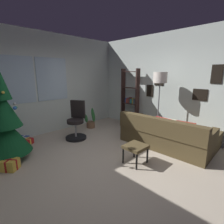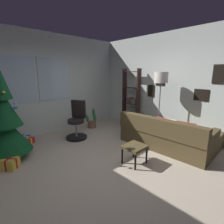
{
  "view_description": "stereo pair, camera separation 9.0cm",
  "coord_description": "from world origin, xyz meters",
  "px_view_note": "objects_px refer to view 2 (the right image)",
  "views": [
    {
      "loc": [
        -2.18,
        -2.22,
        1.75
      ],
      "look_at": [
        0.59,
        0.54,
        0.85
      ],
      "focal_mm": 27.01,
      "sensor_mm": 36.0,
      "label": 1
    },
    {
      "loc": [
        -2.11,
        -2.28,
        1.75
      ],
      "look_at": [
        0.59,
        0.54,
        0.85
      ],
      "focal_mm": 27.01,
      "sensor_mm": 36.0,
      "label": 2
    }
  ],
  "objects_px": {
    "gift_box_red": "(27,141)",
    "gift_box_green": "(22,145)",
    "gift_box_blue": "(23,139)",
    "office_chair": "(77,123)",
    "gift_box_gold": "(10,163)",
    "potted_plant": "(92,121)",
    "couch": "(173,136)",
    "holiday_tree": "(5,121)",
    "floor_lamp": "(161,82)",
    "footstool": "(135,148)",
    "bookshelf": "(131,102)"
  },
  "relations": [
    {
      "from": "couch",
      "to": "gift_box_green",
      "type": "height_order",
      "value": "couch"
    },
    {
      "from": "gift_box_red",
      "to": "potted_plant",
      "type": "bearing_deg",
      "value": -2.56
    },
    {
      "from": "couch",
      "to": "gift_box_red",
      "type": "height_order",
      "value": "couch"
    },
    {
      "from": "gift_box_red",
      "to": "couch",
      "type": "bearing_deg",
      "value": -46.85
    },
    {
      "from": "gift_box_gold",
      "to": "potted_plant",
      "type": "height_order",
      "value": "potted_plant"
    },
    {
      "from": "gift_box_green",
      "to": "potted_plant",
      "type": "height_order",
      "value": "potted_plant"
    },
    {
      "from": "gift_box_red",
      "to": "potted_plant",
      "type": "xyz_separation_m",
      "value": [
        2.0,
        -0.09,
        0.14
      ]
    },
    {
      "from": "couch",
      "to": "office_chair",
      "type": "xyz_separation_m",
      "value": [
        -1.34,
        2.1,
        0.13
      ]
    },
    {
      "from": "bookshelf",
      "to": "holiday_tree",
      "type": "bearing_deg",
      "value": 175.47
    },
    {
      "from": "footstool",
      "to": "gift_box_blue",
      "type": "distance_m",
      "value": 2.94
    },
    {
      "from": "gift_box_gold",
      "to": "bookshelf",
      "type": "bearing_deg",
      "value": 2.61
    },
    {
      "from": "couch",
      "to": "potted_plant",
      "type": "bearing_deg",
      "value": 100.69
    },
    {
      "from": "gift_box_gold",
      "to": "footstool",
      "type": "bearing_deg",
      "value": -39.13
    },
    {
      "from": "office_chair",
      "to": "couch",
      "type": "bearing_deg",
      "value": -57.53
    },
    {
      "from": "gift_box_red",
      "to": "gift_box_gold",
      "type": "relative_size",
      "value": 1.01
    },
    {
      "from": "couch",
      "to": "potted_plant",
      "type": "relative_size",
      "value": 3.33
    },
    {
      "from": "couch",
      "to": "gift_box_gold",
      "type": "xyz_separation_m",
      "value": [
        -3.1,
        1.65,
        -0.18
      ]
    },
    {
      "from": "gift_box_blue",
      "to": "gift_box_red",
      "type": "bearing_deg",
      "value": -71.57
    },
    {
      "from": "gift_box_green",
      "to": "floor_lamp",
      "type": "height_order",
      "value": "floor_lamp"
    },
    {
      "from": "holiday_tree",
      "to": "bookshelf",
      "type": "distance_m",
      "value": 3.61
    },
    {
      "from": "floor_lamp",
      "to": "couch",
      "type": "bearing_deg",
      "value": -118.22
    },
    {
      "from": "gift_box_red",
      "to": "gift_box_green",
      "type": "relative_size",
      "value": 1.33
    },
    {
      "from": "couch",
      "to": "gift_box_green",
      "type": "xyz_separation_m",
      "value": [
        -2.66,
        2.46,
        -0.2
      ]
    },
    {
      "from": "gift_box_red",
      "to": "gift_box_green",
      "type": "height_order",
      "value": "gift_box_red"
    },
    {
      "from": "gift_box_green",
      "to": "potted_plant",
      "type": "xyz_separation_m",
      "value": [
        2.18,
        0.1,
        0.14
      ]
    },
    {
      "from": "holiday_tree",
      "to": "bookshelf",
      "type": "height_order",
      "value": "holiday_tree"
    },
    {
      "from": "potted_plant",
      "to": "gift_box_red",
      "type": "bearing_deg",
      "value": 177.44
    },
    {
      "from": "gift_box_red",
      "to": "gift_box_blue",
      "type": "distance_m",
      "value": 0.16
    },
    {
      "from": "gift_box_blue",
      "to": "office_chair",
      "type": "xyz_separation_m",
      "value": [
        1.2,
        -0.7,
        0.33
      ]
    },
    {
      "from": "footstool",
      "to": "floor_lamp",
      "type": "relative_size",
      "value": 0.23
    },
    {
      "from": "floor_lamp",
      "to": "gift_box_green",
      "type": "bearing_deg",
      "value": 148.23
    },
    {
      "from": "floor_lamp",
      "to": "office_chair",
      "type": "bearing_deg",
      "value": 138.1
    },
    {
      "from": "holiday_tree",
      "to": "gift_box_blue",
      "type": "xyz_separation_m",
      "value": [
        0.47,
        0.7,
        -0.74
      ]
    },
    {
      "from": "footstool",
      "to": "floor_lamp",
      "type": "height_order",
      "value": "floor_lamp"
    },
    {
      "from": "gift_box_gold",
      "to": "couch",
      "type": "bearing_deg",
      "value": -27.98
    },
    {
      "from": "gift_box_red",
      "to": "potted_plant",
      "type": "relative_size",
      "value": 0.57
    },
    {
      "from": "office_chair",
      "to": "potted_plant",
      "type": "height_order",
      "value": "office_chair"
    },
    {
      "from": "office_chair",
      "to": "bookshelf",
      "type": "bearing_deg",
      "value": -8.46
    },
    {
      "from": "gift_box_blue",
      "to": "bookshelf",
      "type": "relative_size",
      "value": 0.2
    },
    {
      "from": "holiday_tree",
      "to": "gift_box_green",
      "type": "xyz_separation_m",
      "value": [
        0.34,
        0.36,
        -0.75
      ]
    },
    {
      "from": "gift_box_gold",
      "to": "office_chair",
      "type": "height_order",
      "value": "office_chair"
    },
    {
      "from": "gift_box_blue",
      "to": "floor_lamp",
      "type": "distance_m",
      "value": 3.88
    },
    {
      "from": "couch",
      "to": "holiday_tree",
      "type": "relative_size",
      "value": 0.86
    },
    {
      "from": "couch",
      "to": "gift_box_blue",
      "type": "height_order",
      "value": "couch"
    },
    {
      "from": "bookshelf",
      "to": "potted_plant",
      "type": "distance_m",
      "value": 1.45
    },
    {
      "from": "floor_lamp",
      "to": "potted_plant",
      "type": "bearing_deg",
      "value": 112.55
    },
    {
      "from": "gift_box_blue",
      "to": "footstool",
      "type": "bearing_deg",
      "value": -64.38
    },
    {
      "from": "gift_box_red",
      "to": "holiday_tree",
      "type": "bearing_deg",
      "value": -133.23
    },
    {
      "from": "gift_box_gold",
      "to": "floor_lamp",
      "type": "height_order",
      "value": "floor_lamp"
    },
    {
      "from": "gift_box_blue",
      "to": "floor_lamp",
      "type": "bearing_deg",
      "value": -37.43
    }
  ]
}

